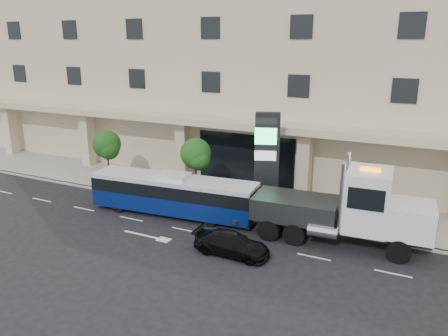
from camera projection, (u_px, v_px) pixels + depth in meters
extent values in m
plane|color=black|center=(196.00, 221.00, 27.92)|extent=(120.00, 120.00, 0.00)
cube|color=gray|center=(229.00, 196.00, 32.22)|extent=(120.00, 6.00, 0.15)
cube|color=gray|center=(211.00, 209.00, 29.63)|extent=(120.00, 0.30, 0.15)
cube|color=beige|center=(280.00, 53.00, 38.50)|extent=(60.00, 15.00, 20.00)
cube|color=beige|center=(240.00, 123.00, 32.33)|extent=(60.00, 2.80, 0.50)
cube|color=black|center=(245.00, 159.00, 34.20)|extent=(8.00, 0.12, 4.00)
cube|color=beige|center=(10.00, 129.00, 43.44)|extent=(0.90, 0.90, 4.90)
cube|color=beige|center=(87.00, 139.00, 39.29)|extent=(0.90, 0.90, 4.90)
cube|color=beige|center=(183.00, 150.00, 35.14)|extent=(0.90, 0.90, 4.90)
cube|color=beige|center=(304.00, 165.00, 30.99)|extent=(0.90, 0.90, 4.90)
cylinder|color=#422B19|center=(108.00, 165.00, 34.75)|extent=(0.14, 0.14, 2.80)
sphere|color=#163E11|center=(107.00, 144.00, 34.26)|extent=(2.20, 2.20, 2.20)
sphere|color=#163E11|center=(109.00, 149.00, 34.03)|extent=(1.65, 1.65, 1.65)
sphere|color=#163E11|center=(106.00, 148.00, 34.67)|extent=(1.54, 1.54, 1.54)
cylinder|color=#422B19|center=(196.00, 178.00, 31.40)|extent=(0.14, 0.14, 2.94)
sphere|color=#163E11|center=(196.00, 153.00, 30.89)|extent=(2.20, 2.20, 2.20)
sphere|color=#163E11|center=(199.00, 159.00, 30.67)|extent=(1.65, 1.65, 1.65)
sphere|color=#163E11|center=(194.00, 158.00, 31.31)|extent=(1.54, 1.54, 1.54)
cylinder|color=#422B19|center=(361.00, 204.00, 26.66)|extent=(0.14, 0.14, 2.73)
sphere|color=#163E11|center=(363.00, 178.00, 26.19)|extent=(2.00, 2.00, 2.00)
sphere|color=#163E11|center=(368.00, 184.00, 25.96)|extent=(1.50, 1.50, 1.50)
sphere|color=#163E11|center=(358.00, 182.00, 26.59)|extent=(1.40, 1.40, 1.40)
cylinder|color=black|center=(118.00, 205.00, 29.29)|extent=(0.95, 0.35, 0.93)
cylinder|color=black|center=(134.00, 196.00, 31.03)|extent=(0.95, 0.35, 0.93)
cylinder|color=black|center=(210.00, 219.00, 27.00)|extent=(0.95, 0.35, 0.93)
cylinder|color=black|center=(221.00, 209.00, 28.74)|extent=(0.95, 0.35, 0.93)
cube|color=#071855|center=(174.00, 202.00, 28.77)|extent=(11.29, 3.23, 1.11)
cube|color=black|center=(173.00, 188.00, 28.49)|extent=(11.29, 3.26, 0.84)
cube|color=silver|center=(173.00, 180.00, 28.34)|extent=(11.29, 3.23, 0.28)
cube|color=silver|center=(173.00, 176.00, 28.26)|extent=(2.16, 1.65, 0.28)
cube|color=#2D3033|center=(104.00, 198.00, 30.79)|extent=(0.33, 2.32, 0.28)
cube|color=#2D3033|center=(254.00, 220.00, 27.01)|extent=(0.33, 2.32, 0.28)
cube|color=#2D3033|center=(338.00, 228.00, 24.73)|extent=(9.80, 1.72, 0.46)
cube|color=white|center=(411.00, 220.00, 23.07)|extent=(2.45, 2.77, 1.72)
cube|color=silver|center=(435.00, 223.00, 22.66)|extent=(0.22, 2.30, 1.38)
cube|color=white|center=(367.00, 200.00, 23.68)|extent=(2.46, 3.00, 3.33)
cube|color=black|center=(390.00, 193.00, 23.14)|extent=(0.25, 2.53, 1.38)
cylinder|color=silver|center=(341.00, 199.00, 22.94)|extent=(0.22, 0.22, 3.90)
cylinder|color=silver|center=(347.00, 185.00, 25.18)|extent=(0.22, 0.22, 3.90)
cube|color=#2D3033|center=(296.00, 207.00, 25.39)|extent=(4.97, 3.03, 1.26)
cube|color=#2D3033|center=(251.00, 212.00, 26.58)|extent=(1.85, 0.43, 0.25)
cube|color=#2D3033|center=(240.00, 217.00, 26.96)|extent=(0.41, 2.08, 0.21)
cube|color=orange|center=(370.00, 169.00, 23.19)|extent=(1.05, 0.46, 0.16)
cylinder|color=black|center=(399.00, 251.00, 22.56)|extent=(1.28, 0.44, 1.26)
cylinder|color=black|center=(400.00, 233.00, 24.70)|extent=(1.28, 0.44, 1.26)
cylinder|color=black|center=(294.00, 234.00, 24.56)|extent=(1.28, 0.44, 1.26)
cylinder|color=black|center=(303.00, 219.00, 26.70)|extent=(1.28, 0.44, 1.26)
cylinder|color=black|center=(268.00, 230.00, 25.10)|extent=(1.28, 0.44, 1.26)
cylinder|color=black|center=(280.00, 215.00, 27.24)|extent=(1.28, 0.44, 1.26)
imported|color=black|center=(232.00, 244.00, 23.46)|extent=(4.21, 1.74, 1.22)
cube|color=black|center=(267.00, 161.00, 29.00)|extent=(1.72, 1.06, 6.52)
cube|color=#29FA6B|center=(266.00, 136.00, 28.25)|extent=(1.35, 0.53, 1.09)
cube|color=silver|center=(265.00, 156.00, 28.62)|extent=(1.35, 0.53, 0.65)
cube|color=#262628|center=(266.00, 121.00, 27.97)|extent=(1.35, 0.53, 0.43)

